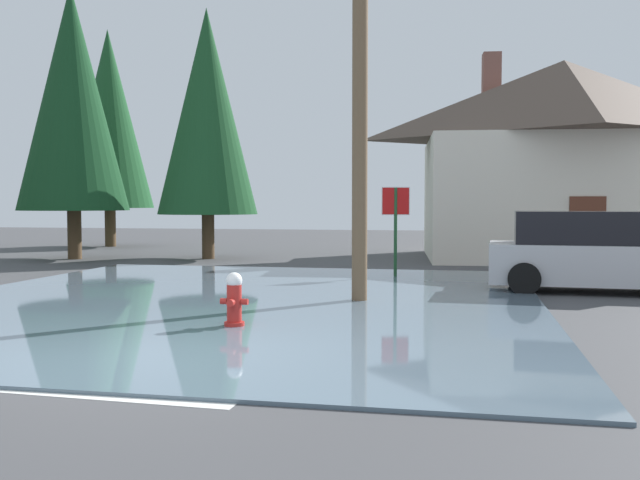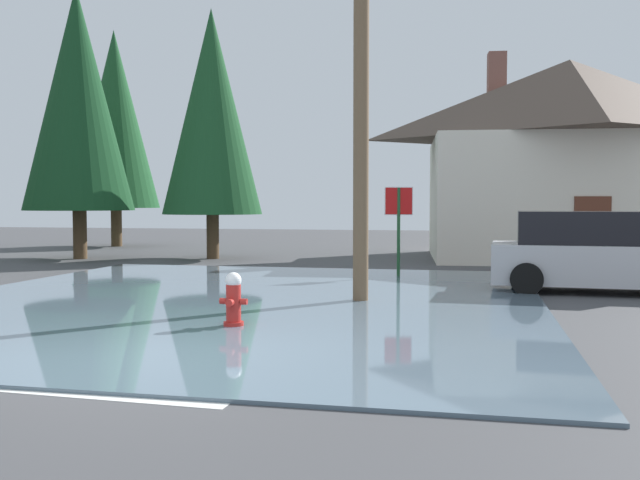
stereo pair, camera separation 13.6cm
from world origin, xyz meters
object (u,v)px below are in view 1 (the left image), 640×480
at_px(stop_sign_far, 396,214).
at_px(pine_tree_short_left, 207,112).
at_px(utility_pole, 360,60).
at_px(pine_tree_tall_left, 109,119).
at_px(fire_hydrant, 234,301).
at_px(pine_tree_mid_left, 72,99).
at_px(house, 563,156).
at_px(parked_car, 592,254).

height_order(stop_sign_far, pine_tree_short_left, pine_tree_short_left).
relative_size(utility_pole, pine_tree_tall_left, 0.94).
height_order(fire_hydrant, pine_tree_tall_left, pine_tree_tall_left).
height_order(stop_sign_far, pine_tree_mid_left, pine_tree_mid_left).
xyz_separation_m(fire_hydrant, house, (6.33, 14.57, 2.94)).
bearing_deg(pine_tree_short_left, utility_pole, -55.26).
bearing_deg(pine_tree_short_left, pine_tree_tall_left, 139.50).
relative_size(stop_sign_far, pine_tree_short_left, 0.27).
bearing_deg(fire_hydrant, house, 66.51).
distance_m(stop_sign_far, parked_car, 4.67).
relative_size(fire_hydrant, pine_tree_tall_left, 0.09).
bearing_deg(parked_car, pine_tree_mid_left, 159.27).
height_order(fire_hydrant, pine_tree_mid_left, pine_tree_mid_left).
bearing_deg(pine_tree_tall_left, house, -9.62).
bearing_deg(fire_hydrant, parked_car, 43.65).
bearing_deg(parked_car, utility_pole, -150.76).
xyz_separation_m(fire_hydrant, pine_tree_tall_left, (-11.28, 17.55, 4.88)).
height_order(house, pine_tree_tall_left, pine_tree_tall_left).
relative_size(stop_sign_far, pine_tree_mid_left, 0.25).
xyz_separation_m(utility_pole, parked_car, (4.42, 2.47, -3.59)).
xyz_separation_m(house, parked_car, (-0.54, -9.05, -2.55)).
bearing_deg(pine_tree_mid_left, house, 12.40).
xyz_separation_m(stop_sign_far, pine_tree_tall_left, (-12.88, 10.11, 3.72)).
xyz_separation_m(fire_hydrant, utility_pole, (1.37, 3.05, 3.97)).
height_order(fire_hydrant, utility_pole, utility_pole).
xyz_separation_m(house, pine_tree_short_left, (-11.27, -2.43, 1.41)).
distance_m(fire_hydrant, pine_tree_tall_left, 21.43).
height_order(utility_pole, stop_sign_far, utility_pole).
xyz_separation_m(pine_tree_mid_left, pine_tree_short_left, (4.20, 0.97, -0.41)).
distance_m(utility_pole, house, 12.59).
bearing_deg(house, pine_tree_tall_left, 170.38).
xyz_separation_m(fire_hydrant, parked_car, (5.79, 5.52, 0.38)).
relative_size(fire_hydrant, utility_pole, 0.10).
distance_m(pine_tree_tall_left, pine_tree_short_left, 8.35).
relative_size(utility_pole, house, 0.85).
bearing_deg(house, pine_tree_short_left, -167.83).
xyz_separation_m(fire_hydrant, pine_tree_short_left, (-4.94, 12.14, 4.35)).
distance_m(utility_pole, parked_car, 6.21).
bearing_deg(pine_tree_mid_left, parked_car, -20.73).
xyz_separation_m(utility_pole, stop_sign_far, (0.23, 4.40, -2.82)).
height_order(stop_sign_far, parked_car, stop_sign_far).
xyz_separation_m(fire_hydrant, pine_tree_mid_left, (-9.14, 11.17, 4.76)).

